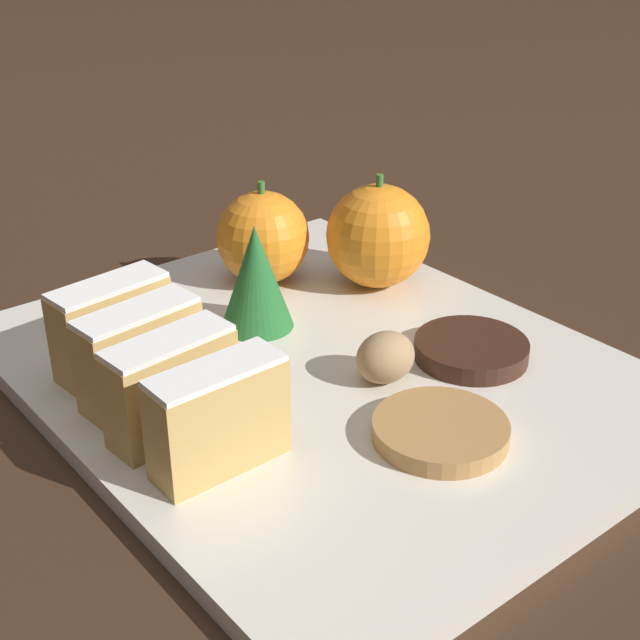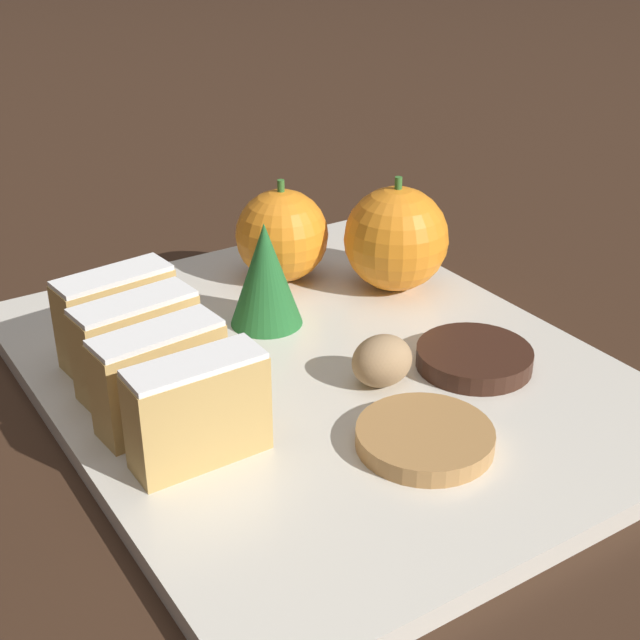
{
  "view_description": "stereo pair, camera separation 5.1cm",
  "coord_description": "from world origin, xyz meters",
  "px_view_note": "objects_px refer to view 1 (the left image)",
  "views": [
    {
      "loc": [
        -0.29,
        -0.36,
        0.28
      ],
      "look_at": [
        0.0,
        0.0,
        0.04
      ],
      "focal_mm": 50.0,
      "sensor_mm": 36.0,
      "label": 1
    },
    {
      "loc": [
        -0.25,
        -0.39,
        0.28
      ],
      "look_at": [
        0.0,
        0.0,
        0.04
      ],
      "focal_mm": 50.0,
      "sensor_mm": 36.0,
      "label": 2
    }
  ],
  "objects_px": {
    "orange_far": "(378,236)",
    "walnut": "(385,357)",
    "orange_near": "(263,237)",
    "chocolate_cookie": "(471,349)"
  },
  "relations": [
    {
      "from": "orange_far",
      "to": "walnut",
      "type": "height_order",
      "value": "orange_far"
    },
    {
      "from": "orange_near",
      "to": "orange_far",
      "type": "xyz_separation_m",
      "value": [
        0.06,
        -0.06,
        0.0
      ]
    },
    {
      "from": "walnut",
      "to": "orange_far",
      "type": "bearing_deg",
      "value": 49.8
    },
    {
      "from": "orange_far",
      "to": "walnut",
      "type": "relative_size",
      "value": 2.19
    },
    {
      "from": "orange_far",
      "to": "chocolate_cookie",
      "type": "height_order",
      "value": "orange_far"
    },
    {
      "from": "chocolate_cookie",
      "to": "walnut",
      "type": "bearing_deg",
      "value": 166.53
    },
    {
      "from": "walnut",
      "to": "chocolate_cookie",
      "type": "height_order",
      "value": "walnut"
    },
    {
      "from": "orange_near",
      "to": "orange_far",
      "type": "relative_size",
      "value": 0.92
    },
    {
      "from": "orange_far",
      "to": "chocolate_cookie",
      "type": "relative_size",
      "value": 1.17
    },
    {
      "from": "orange_far",
      "to": "orange_near",
      "type": "bearing_deg",
      "value": 136.92
    }
  ]
}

